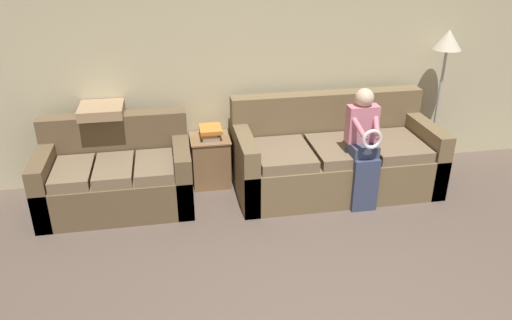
% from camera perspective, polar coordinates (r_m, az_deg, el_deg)
% --- Properties ---
extents(wall_back, '(7.21, 0.06, 2.55)m').
position_cam_1_polar(wall_back, '(5.50, 1.28, 11.17)').
color(wall_back, beige).
rests_on(wall_back, ground_plane).
extents(couch_main, '(2.13, 0.97, 0.97)m').
position_cam_1_polar(couch_main, '(5.44, 8.89, 0.23)').
color(couch_main, brown).
rests_on(couch_main, ground_plane).
extents(couch_side, '(1.48, 0.88, 0.87)m').
position_cam_1_polar(couch_side, '(5.24, -15.62, -1.82)').
color(couch_side, brown).
rests_on(couch_side, ground_plane).
extents(child_left_seated, '(0.31, 0.38, 1.21)m').
position_cam_1_polar(child_left_seated, '(5.01, 12.20, 1.81)').
color(child_left_seated, '#384260').
rests_on(child_left_seated, ground_plane).
extents(side_shelf, '(0.42, 0.42, 0.55)m').
position_cam_1_polar(side_shelf, '(5.49, -5.21, 0.04)').
color(side_shelf, olive).
rests_on(side_shelf, ground_plane).
extents(book_stack, '(0.23, 0.30, 0.12)m').
position_cam_1_polar(book_stack, '(5.36, -5.31, 3.20)').
color(book_stack, gray).
rests_on(book_stack, side_shelf).
extents(floor_lamp, '(0.30, 0.30, 1.61)m').
position_cam_1_polar(floor_lamp, '(5.92, 20.88, 11.24)').
color(floor_lamp, '#2D2B28').
rests_on(floor_lamp, ground_plane).
extents(throw_pillow, '(0.43, 0.43, 0.10)m').
position_cam_1_polar(throw_pillow, '(5.28, -17.26, 5.47)').
color(throw_pillow, '#A38460').
rests_on(throw_pillow, couch_side).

